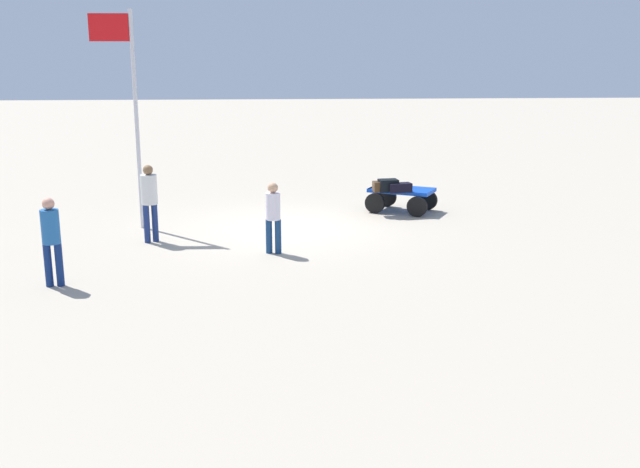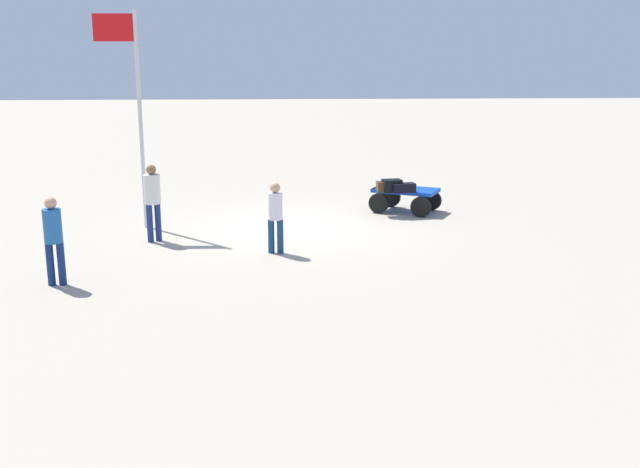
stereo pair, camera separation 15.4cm
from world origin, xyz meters
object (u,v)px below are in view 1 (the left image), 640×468
(suitcase_olive, at_px, (388,186))
(worker_supervisor, at_px, (51,235))
(luggage_cart, at_px, (401,195))
(suitcase_grey, at_px, (383,187))
(worker_trailing, at_px, (149,196))
(worker_lead, at_px, (273,213))
(flagpole, at_px, (130,99))
(suitcase_tan, at_px, (400,188))

(suitcase_olive, xyz_separation_m, worker_supervisor, (7.26, 5.72, 0.15))
(luggage_cart, distance_m, suitcase_olive, 0.77)
(luggage_cart, relative_size, worker_supervisor, 1.24)
(luggage_cart, bearing_deg, suitcase_grey, 37.31)
(luggage_cart, distance_m, worker_trailing, 7.09)
(suitcase_olive, height_order, worker_supervisor, worker_supervisor)
(luggage_cart, relative_size, worker_trailing, 1.16)
(suitcase_olive, height_order, worker_trailing, worker_trailing)
(worker_lead, distance_m, flagpole, 4.91)
(luggage_cart, distance_m, suitcase_grey, 0.82)
(suitcase_grey, bearing_deg, suitcase_olive, 162.16)
(suitcase_grey, relative_size, suitcase_olive, 0.98)
(worker_lead, bearing_deg, suitcase_tan, -133.79)
(luggage_cart, distance_m, flagpole, 7.65)
(worker_supervisor, xyz_separation_m, flagpole, (-0.73, -4.75, 2.23))
(suitcase_olive, bearing_deg, worker_supervisor, 38.22)
(suitcase_tan, bearing_deg, flagpole, 7.38)
(suitcase_olive, xyz_separation_m, worker_trailing, (5.96, 2.46, 0.25))
(suitcase_tan, xyz_separation_m, flagpole, (6.83, 0.88, 2.43))
(worker_lead, height_order, worker_trailing, worker_trailing)
(luggage_cart, relative_size, suitcase_grey, 3.90)
(worker_supervisor, bearing_deg, suitcase_grey, -141.02)
(worker_trailing, distance_m, flagpole, 2.66)
(suitcase_tan, bearing_deg, worker_lead, 46.21)
(luggage_cart, xyz_separation_m, worker_supervisor, (7.72, 6.22, 0.52))
(worker_lead, distance_m, worker_trailing, 3.07)
(suitcase_grey, bearing_deg, worker_lead, 51.10)
(suitcase_tan, distance_m, worker_lead, 4.98)
(suitcase_grey, xyz_separation_m, worker_trailing, (5.82, 2.51, 0.28))
(worker_lead, bearing_deg, flagpole, -38.75)
(luggage_cart, bearing_deg, suitcase_tan, 75.13)
(suitcase_grey, relative_size, worker_trailing, 0.30)
(worker_lead, xyz_separation_m, worker_supervisor, (4.11, 2.03, 0.08))
(suitcase_olive, bearing_deg, suitcase_grey, -17.84)
(worker_trailing, height_order, flagpole, flagpole)
(worker_trailing, relative_size, flagpole, 0.34)
(suitcase_grey, bearing_deg, worker_trailing, 23.31)
(suitcase_tan, distance_m, suitcase_grey, 0.46)
(suitcase_olive, distance_m, worker_lead, 4.85)
(worker_supervisor, bearing_deg, worker_lead, -153.69)
(luggage_cart, height_order, worker_supervisor, worker_supervisor)
(suitcase_tan, bearing_deg, suitcase_olive, -16.23)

